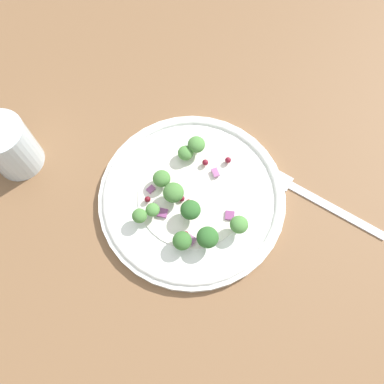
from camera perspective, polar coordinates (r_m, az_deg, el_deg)
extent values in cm
cube|color=brown|center=(59.80, -2.90, -2.29)|extent=(180.00, 180.00, 2.00)
cylinder|color=white|center=(58.60, 0.00, -0.77)|extent=(27.09, 27.09, 1.20)
torus|color=white|center=(58.05, 0.00, -0.56)|extent=(25.92, 25.92, 1.00)
cylinder|color=white|center=(57.95, 0.00, -0.52)|extent=(15.71, 15.71, 0.20)
cylinder|color=#ADD18E|center=(55.61, 6.55, -4.95)|extent=(0.94, 0.94, 0.94)
ellipsoid|color=#4C843D|center=(54.54, 6.68, -4.60)|extent=(2.51, 2.51, 1.88)
cylinder|color=#ADD18E|center=(55.83, -0.46, -3.32)|extent=(1.06, 1.06, 1.06)
ellipsoid|color=#2D6028|center=(54.63, -0.47, -2.90)|extent=(2.81, 2.81, 2.11)
cylinder|color=#9EC684|center=(60.06, 0.62, 6.22)|extent=(0.97, 0.97, 0.97)
ellipsoid|color=#4C843D|center=(59.04, 0.63, 6.75)|extent=(2.58, 2.58, 1.94)
cylinder|color=#9EC684|center=(60.13, -0.90, 5.09)|extent=(0.87, 0.87, 0.87)
ellipsoid|color=#4C843D|center=(59.20, -0.91, 5.56)|extent=(2.32, 2.32, 1.74)
cylinder|color=#ADD18E|center=(56.23, -7.33, -3.66)|extent=(0.78, 0.78, 0.78)
ellipsoid|color=#477A38|center=(55.34, -7.44, -3.35)|extent=(2.09, 2.09, 1.56)
cylinder|color=#9EC684|center=(55.15, -1.38, -7.23)|extent=(0.98, 0.98, 0.98)
ellipsoid|color=#386B2D|center=(54.01, -1.41, -6.91)|extent=(2.61, 2.61, 1.95)
cylinder|color=#ADD18E|center=(54.93, 2.17, -6.81)|extent=(1.12, 1.12, 1.12)
ellipsoid|color=#2D6028|center=(53.64, 2.23, -6.44)|extent=(2.98, 2.98, 2.24)
cylinder|color=#8EB77A|center=(57.04, -2.66, -0.54)|extent=(1.10, 1.10, 1.10)
ellipsoid|color=#477A38|center=(55.81, -2.72, -0.03)|extent=(2.95, 2.95, 2.21)
cylinder|color=#8EB77A|center=(56.44, -5.51, -2.81)|extent=(0.74, 0.74, 0.74)
ellipsoid|color=#4C843D|center=(55.61, -5.59, -2.51)|extent=(1.96, 1.96, 1.47)
cylinder|color=#ADD18E|center=(58.31, -4.25, 1.46)|extent=(0.96, 0.96, 0.96)
ellipsoid|color=#477A38|center=(57.26, -4.33, 1.92)|extent=(2.55, 2.55, 1.91)
sphere|color=maroon|center=(57.23, -1.48, -0.92)|extent=(0.86, 0.86, 0.86)
sphere|color=maroon|center=(59.63, 5.13, 4.52)|extent=(0.92, 0.92, 0.92)
sphere|color=maroon|center=(57.08, -0.48, -1.43)|extent=(0.80, 0.80, 0.80)
sphere|color=maroon|center=(57.26, -6.33, -1.04)|extent=(0.87, 0.87, 0.87)
sphere|color=maroon|center=(59.22, 1.89, 4.21)|extent=(0.91, 0.91, 0.91)
sphere|color=maroon|center=(55.45, -0.86, -5.93)|extent=(0.73, 0.73, 0.73)
cube|color=#843D75|center=(56.93, 5.36, -3.36)|extent=(1.73, 1.74, 0.55)
cube|color=#843D75|center=(56.80, -4.42, -2.83)|extent=(1.76, 1.68, 0.43)
cube|color=#A35B93|center=(55.31, -0.20, -6.77)|extent=(1.35, 1.17, 0.41)
cube|color=#A35B93|center=(57.27, -5.43, -2.32)|extent=(1.21, 1.04, 0.39)
cube|color=#A35B93|center=(58.90, 3.34, 2.77)|extent=(1.61, 1.50, 0.38)
cube|color=#934C84|center=(58.45, -5.64, 0.65)|extent=(1.05, 1.27, 0.40)
cube|color=silver|center=(61.94, 19.80, -2.43)|extent=(15.03, 1.68, 0.50)
cube|color=silver|center=(61.54, 12.29, 1.83)|extent=(3.68, 2.52, 0.50)
cylinder|color=silver|center=(63.53, -24.42, 5.88)|extent=(7.13, 7.13, 8.67)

